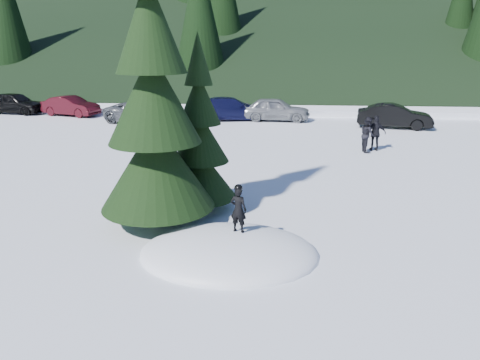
# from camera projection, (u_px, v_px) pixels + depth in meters

# --- Properties ---
(ground) EXTENTS (200.00, 200.00, 0.00)m
(ground) POSITION_uv_depth(u_px,v_px,m) (229.00, 254.00, 11.64)
(ground) COLOR white
(ground) RESTS_ON ground
(snow_mound) EXTENTS (4.48, 3.52, 0.96)m
(snow_mound) POSITION_uv_depth(u_px,v_px,m) (229.00, 254.00, 11.64)
(snow_mound) COLOR white
(snow_mound) RESTS_ON ground
(spruce_tall) EXTENTS (3.20, 3.20, 8.60)m
(spruce_tall) POSITION_uv_depth(u_px,v_px,m) (154.00, 110.00, 12.57)
(spruce_tall) COLOR black
(spruce_tall) RESTS_ON ground
(spruce_short) EXTENTS (2.20, 2.20, 5.37)m
(spruce_short) POSITION_uv_depth(u_px,v_px,m) (200.00, 144.00, 14.18)
(spruce_short) COLOR black
(spruce_short) RESTS_ON ground
(child_skier) EXTENTS (0.49, 0.40, 1.17)m
(child_skier) POSITION_uv_depth(u_px,v_px,m) (238.00, 210.00, 11.64)
(child_skier) COLOR black
(child_skier) RESTS_ON snow_mound
(adult_0) EXTENTS (0.72, 0.87, 1.66)m
(adult_0) POSITION_uv_depth(u_px,v_px,m) (368.00, 135.00, 22.09)
(adult_0) COLOR black
(adult_0) RESTS_ON ground
(adult_1) EXTENTS (1.02, 0.49, 1.69)m
(adult_1) POSITION_uv_depth(u_px,v_px,m) (376.00, 133.00, 22.33)
(adult_1) COLOR black
(adult_1) RESTS_ON ground
(car_0) EXTENTS (4.73, 2.50, 1.53)m
(car_0) POSITION_uv_depth(u_px,v_px,m) (15.00, 103.00, 33.77)
(car_0) COLOR black
(car_0) RESTS_ON ground
(car_1) EXTENTS (4.41, 2.61, 1.37)m
(car_1) POSITION_uv_depth(u_px,v_px,m) (71.00, 106.00, 32.79)
(car_1) COLOR #350910
(car_1) RESTS_ON ground
(car_2) EXTENTS (5.55, 3.96, 1.40)m
(car_2) POSITION_uv_depth(u_px,v_px,m) (143.00, 112.00, 29.75)
(car_2) COLOR #4F5357
(car_2) RESTS_ON ground
(car_3) EXTENTS (5.45, 3.01, 1.50)m
(car_3) POSITION_uv_depth(u_px,v_px,m) (231.00, 109.00, 31.11)
(car_3) COLOR #0E1034
(car_3) RESTS_ON ground
(car_4) EXTENTS (4.60, 2.12, 1.53)m
(car_4) POSITION_uv_depth(u_px,v_px,m) (276.00, 109.00, 30.76)
(car_4) COLOR gray
(car_4) RESTS_ON ground
(car_5) EXTENTS (4.58, 2.26, 1.44)m
(car_5) POSITION_uv_depth(u_px,v_px,m) (395.00, 116.00, 28.19)
(car_5) COLOR black
(car_5) RESTS_ON ground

